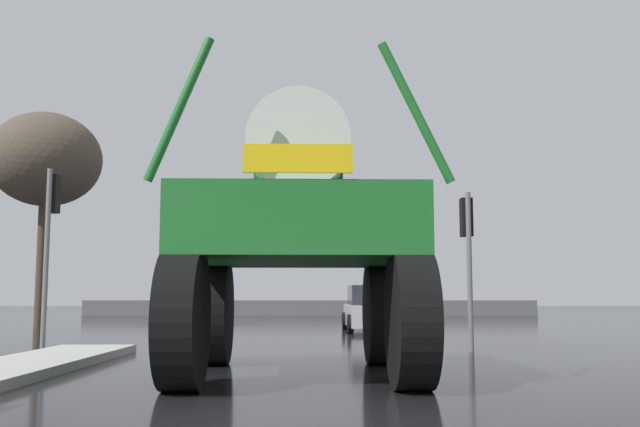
{
  "coord_description": "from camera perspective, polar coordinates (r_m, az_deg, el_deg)",
  "views": [
    {
      "loc": [
        0.62,
        -5.05,
        1.18
      ],
      "look_at": [
        0.63,
        7.12,
        2.58
      ],
      "focal_mm": 40.33,
      "sensor_mm": 36.0,
      "label": 1
    }
  ],
  "objects": [
    {
      "name": "sedan_ahead",
      "position": [
        24.18,
        4.18,
        -7.63
      ],
      "size": [
        1.98,
        4.15,
        1.52
      ],
      "rotation": [
        0.0,
        0.0,
        1.6
      ],
      "color": "#B7B7BF",
      "rests_on": "ground"
    },
    {
      "name": "oversize_sprayer",
      "position": [
        10.89,
        -1.78,
        -2.08
      ],
      "size": [
        3.97,
        5.33,
        4.51
      ],
      "rotation": [
        0.0,
        0.0,
        1.6
      ],
      "color": "black",
      "rests_on": "ground"
    },
    {
      "name": "traffic_signal_near_right",
      "position": [
        15.93,
        11.56,
        -1.73
      ],
      "size": [
        0.24,
        0.54,
        3.41
      ],
      "color": "slate",
      "rests_on": "ground"
    },
    {
      "name": "ground_plane",
      "position": [
        23.08,
        -1.6,
        -9.47
      ],
      "size": [
        120.0,
        120.0,
        0.0
      ],
      "primitive_type": "plane",
      "color": "black"
    },
    {
      "name": "roadside_barrier",
      "position": [
        43.49,
        -0.86,
        -7.5
      ],
      "size": [
        27.32,
        0.24,
        0.9
      ],
      "primitive_type": "cube",
      "color": "#59595B",
      "rests_on": "ground"
    },
    {
      "name": "traffic_signal_far_left",
      "position": [
        30.41,
        -7.79,
        -3.11
      ],
      "size": [
        0.24,
        0.55,
        4.07
      ],
      "color": "slate",
      "rests_on": "ground"
    },
    {
      "name": "traffic_signal_near_left",
      "position": [
        16.7,
        -20.62,
        -0.34
      ],
      "size": [
        0.24,
        0.54,
        3.93
      ],
      "color": "slate",
      "rests_on": "ground"
    },
    {
      "name": "bare_tree_left",
      "position": [
        27.48,
        -21.0,
        3.97
      ],
      "size": [
        3.94,
        3.94,
        7.69
      ],
      "color": "#473828",
      "rests_on": "ground"
    }
  ]
}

